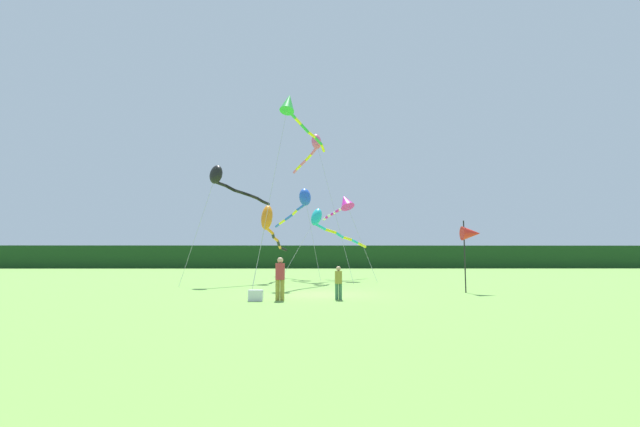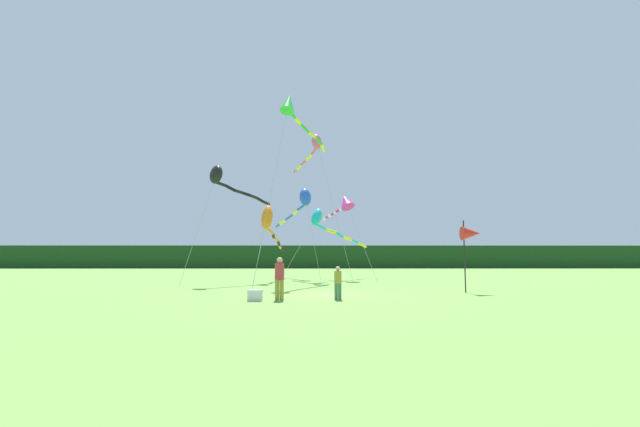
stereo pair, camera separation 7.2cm
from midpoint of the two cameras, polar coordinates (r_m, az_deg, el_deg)
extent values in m
plane|color=#6B9E42|center=(19.97, 0.25, -10.75)|extent=(120.00, 120.00, 0.00)
cube|color=#193D19|center=(64.90, -0.25, -5.82)|extent=(108.00, 3.45, 3.35)
cylinder|color=olive|center=(17.27, -5.65, -10.14)|extent=(0.17, 0.17, 0.82)
cylinder|color=olive|center=(17.26, -5.02, -10.15)|extent=(0.17, 0.17, 0.82)
cylinder|color=#B23338|center=(17.22, -5.31, -7.72)|extent=(0.37, 0.37, 0.65)
sphere|color=tan|center=(17.21, -5.30, -6.25)|extent=(0.24, 0.24, 0.24)
cylinder|color=#3F724C|center=(17.48, 2.29, -10.40)|extent=(0.13, 0.13, 0.64)
cylinder|color=#3F724C|center=(17.49, 2.78, -10.39)|extent=(0.13, 0.13, 0.64)
cylinder|color=olive|center=(17.45, 2.53, -8.51)|extent=(0.30, 0.30, 0.51)
sphere|color=tan|center=(17.43, 2.52, -7.36)|extent=(0.19, 0.19, 0.19)
cube|color=silver|center=(17.16, -8.55, -10.78)|extent=(0.56, 0.35, 0.43)
cylinder|color=black|center=(21.91, 18.85, -5.44)|extent=(0.06, 0.06, 3.48)
cone|color=red|center=(22.06, 19.61, -2.52)|extent=(0.90, 0.70, 0.70)
cylinder|color=#B2B2B2|center=(28.91, -2.80, -4.69)|extent=(2.44, 2.92, 4.56)
ellipsoid|color=#1EB7CC|center=(30.45, -0.39, -0.47)|extent=(1.32, 1.36, 1.47)
cylinder|color=#1EB7CC|center=(30.80, 0.21, -1.80)|extent=(0.83, 0.97, 0.50)
cylinder|color=yellow|center=(31.53, 1.50, -2.35)|extent=(0.95, 0.83, 0.40)
cylinder|color=#1EB7CC|center=(32.30, 2.67, -2.88)|extent=(0.77, 1.01, 0.49)
cylinder|color=yellow|center=(33.13, 3.72, -3.34)|extent=(0.88, 0.91, 0.36)
cylinder|color=#1EB7CC|center=(33.97, 4.71, -3.72)|extent=(0.77, 1.00, 0.41)
cylinder|color=yellow|center=(34.81, 5.67, -4.19)|extent=(0.91, 0.91, 0.50)
cylinder|color=#B2B2B2|center=(24.95, -6.33, 3.62)|extent=(1.55, 4.16, 11.59)
cone|color=green|center=(28.38, -4.18, 14.55)|extent=(1.36, 1.60, 1.56)
cylinder|color=green|center=(28.59, -3.74, 13.11)|extent=(0.58, 1.01, 0.36)
cylinder|color=yellow|center=(29.40, -2.93, 12.28)|extent=(0.53, 1.01, 0.31)
cylinder|color=green|center=(30.16, -2.04, 11.37)|extent=(0.71, 1.00, 0.51)
cylinder|color=yellow|center=(30.90, -1.08, 10.52)|extent=(0.65, 0.98, 0.31)
cylinder|color=green|center=(31.67, -0.19, 9.73)|extent=(0.70, 1.00, 0.48)
cylinder|color=yellow|center=(32.47, 0.44, 8.81)|extent=(0.43, 1.06, 0.48)
cylinder|color=#B2B2B2|center=(32.60, -0.93, -3.11)|extent=(1.25, 2.75, 6.49)
ellipsoid|color=blue|center=(34.27, -1.92, 2.20)|extent=(1.35, 1.50, 1.63)
cylinder|color=blue|center=(34.68, -2.44, 0.86)|extent=(0.84, 1.15, 0.52)
cylinder|color=yellow|center=(35.71, -3.23, 0.19)|extent=(0.62, 1.22, 0.46)
cylinder|color=blue|center=(36.74, -4.03, -0.47)|extent=(0.90, 1.12, 0.57)
cylinder|color=yellow|center=(37.74, -4.92, -1.10)|extent=(0.78, 1.17, 0.47)
cylinder|color=blue|center=(38.83, -5.55, -1.56)|extent=(0.63, 1.21, 0.38)
cylinder|color=#B2B2B2|center=(29.52, 1.87, 1.00)|extent=(2.37, 4.71, 10.43)
ellipsoid|color=#E5598C|center=(32.80, -0.40, 9.59)|extent=(1.12, 1.26, 1.40)
cylinder|color=#E5598C|center=(33.04, -0.73, 8.34)|extent=(0.57, 0.96, 0.47)
cylinder|color=yellow|center=(33.76, -1.40, 7.55)|extent=(0.64, 0.94, 0.47)
cylinder|color=#E5598C|center=(34.50, -2.09, 6.85)|extent=(0.61, 0.93, 0.41)
cylinder|color=yellow|center=(35.25, -2.73, 6.22)|extent=(0.61, 0.94, 0.41)
cylinder|color=#E5598C|center=(36.05, -3.22, 5.71)|extent=(0.46, 0.94, 0.29)
cylinder|color=#B2B2B2|center=(26.59, -15.89, -1.89)|extent=(1.59, 1.77, 6.87)
ellipsoid|color=black|center=(27.67, -13.65, 5.08)|extent=(1.31, 1.31, 1.32)
cylinder|color=black|center=(27.69, -13.04, 3.87)|extent=(0.69, 0.57, 0.36)
cylinder|color=black|center=(27.96, -11.85, 3.35)|extent=(0.66, 0.65, 0.42)
cylinder|color=black|center=(28.33, -10.78, 2.90)|extent=(0.58, 0.66, 0.27)
cylinder|color=black|center=(28.75, -9.79, 2.58)|extent=(0.59, 0.66, 0.29)
cylinder|color=black|center=(29.17, -8.81, 2.23)|extent=(0.61, 0.66, 0.32)
cylinder|color=black|center=(29.63, -7.95, 1.82)|extent=(0.51, 0.72, 0.35)
cylinder|color=black|center=(30.12, -7.17, 1.42)|extent=(0.55, 0.69, 0.31)
cylinder|color=#B2B2B2|center=(27.36, -7.93, -4.81)|extent=(0.53, 2.63, 4.34)
ellipsoid|color=orange|center=(28.74, -7.03, -0.54)|extent=(0.98, 1.34, 1.89)
cylinder|color=orange|center=(29.11, -6.65, -2.30)|extent=(0.51, 1.04, 0.49)
cylinder|color=black|center=(30.02, -6.21, -2.91)|extent=(0.24, 1.02, 0.42)
cylinder|color=orange|center=(30.95, -5.88, -3.39)|extent=(0.40, 1.02, 0.39)
cylinder|color=black|center=(31.88, -5.51, -3.92)|extent=(0.24, 1.03, 0.50)
cylinder|color=orange|center=(32.83, -5.33, -4.41)|extent=(0.21, 1.01, 0.39)
cylinder|color=black|center=(33.73, -4.86, -4.75)|extent=(0.58, 1.00, 0.37)
cylinder|color=#B2B2B2|center=(30.88, 5.54, -3.47)|extent=(1.95, 2.92, 5.92)
cone|color=#E026B2|center=(32.49, 3.54, 1.63)|extent=(1.70, 1.81, 1.44)
cylinder|color=#E026B2|center=(32.60, 3.36, 0.81)|extent=(0.38, 0.47, 0.27)
cylinder|color=white|center=(32.89, 2.95, 0.62)|extent=(0.43, 0.46, 0.28)
cylinder|color=#E026B2|center=(33.17, 2.50, 0.39)|extent=(0.43, 0.48, 0.32)
cylinder|color=white|center=(33.48, 2.14, 0.16)|extent=(0.35, 0.47, 0.27)
cylinder|color=#E026B2|center=(33.81, 1.80, -0.04)|extent=(0.41, 0.47, 0.29)
cylinder|color=white|center=(34.11, 1.41, -0.24)|extent=(0.41, 0.46, 0.27)
cylinder|color=#E026B2|center=(34.42, 1.07, -0.45)|extent=(0.36, 0.49, 0.30)
cylinder|color=white|center=(34.75, 0.75, -0.69)|extent=(0.41, 0.49, 0.31)
camera|label=1|loc=(0.04, -89.92, -0.01)|focal=23.94mm
camera|label=2|loc=(0.04, 90.08, 0.01)|focal=23.94mm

